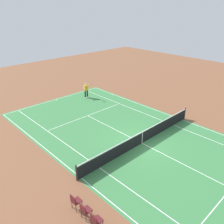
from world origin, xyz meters
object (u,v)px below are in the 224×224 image
(spectator_chair_4, at_px, (75,201))
(spectator_chair_3, at_px, (85,210))
(spectator_chair_2, at_px, (96,220))
(tennis_ball, at_px, (205,150))
(tennis_net, at_px, (142,137))
(tennis_player_near, at_px, (86,90))

(spectator_chair_4, bearing_deg, spectator_chair_3, 180.00)
(spectator_chair_2, bearing_deg, spectator_chair_3, 0.00)
(spectator_chair_2, bearing_deg, spectator_chair_4, 0.00)
(tennis_ball, relative_size, spectator_chair_4, 0.08)
(tennis_net, height_order, spectator_chair_3, tennis_net)
(tennis_player_near, relative_size, tennis_ball, 25.71)
(spectator_chair_3, bearing_deg, spectator_chair_4, 0.00)
(tennis_ball, height_order, spectator_chair_2, spectator_chair_2)
(tennis_ball, height_order, spectator_chair_4, spectator_chair_4)
(tennis_net, bearing_deg, spectator_chair_3, 108.98)
(tennis_net, height_order, tennis_ball, tennis_net)
(spectator_chair_4, bearing_deg, tennis_player_near, -39.91)
(tennis_ball, relative_size, spectator_chair_2, 0.08)
(tennis_net, bearing_deg, tennis_player_near, -15.18)
(spectator_chair_3, relative_size, spectator_chair_4, 1.00)
(spectator_chair_3, bearing_deg, tennis_player_near, -38.09)
(tennis_net, relative_size, spectator_chair_2, 13.30)
(tennis_player_near, relative_size, spectator_chair_3, 1.93)
(spectator_chair_2, bearing_deg, tennis_net, -65.53)
(tennis_net, relative_size, tennis_player_near, 6.89)
(tennis_player_near, xyz_separation_m, spectator_chair_4, (-11.70, 9.78, -0.41))
(tennis_ball, xyz_separation_m, spectator_chair_3, (1.22, 9.53, 0.49))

